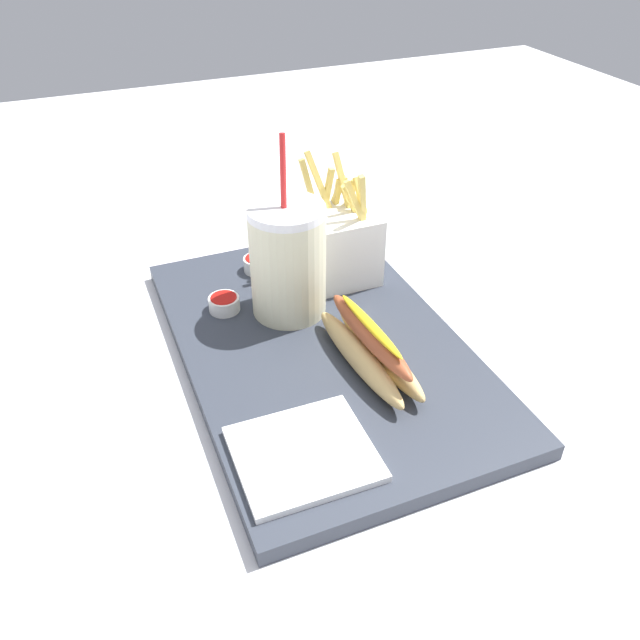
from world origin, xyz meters
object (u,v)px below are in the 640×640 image
hot_dog_1 (369,348)px  fries_basket (338,242)px  soda_cup (288,261)px  ketchup_cup_1 (224,303)px  napkin_stack (304,454)px  ketchup_cup_2 (257,263)px

hot_dog_1 → fries_basket: bearing=-13.3°
soda_cup → ketchup_cup_1: soda_cup is taller
fries_basket → ketchup_cup_1: (-0.02, 0.17, -0.04)m
soda_cup → napkin_stack: soda_cup is taller
ketchup_cup_2 → napkin_stack: (-0.34, 0.06, -0.01)m
hot_dog_1 → ketchup_cup_1: (0.17, 0.12, -0.01)m
fries_basket → hot_dog_1: bearing=166.7°
ketchup_cup_2 → fries_basket: bearing=-117.5°
ketchup_cup_1 → ketchup_cup_2: bearing=-42.2°
hot_dog_1 → napkin_stack: 0.16m
ketchup_cup_2 → napkin_stack: bearing=169.3°
soda_cup → fries_basket: (0.05, -0.09, -0.02)m
ketchup_cup_1 → napkin_stack: (-0.27, -0.00, -0.01)m
fries_basket → ketchup_cup_1: size_ratio=4.30×
soda_cup → napkin_stack: 0.26m
soda_cup → napkin_stack: bearing=163.0°
ketchup_cup_2 → ketchup_cup_1: bearing=137.8°
hot_dog_1 → ketchup_cup_1: bearing=36.1°
fries_basket → hot_dog_1: 0.20m
soda_cup → fries_basket: 0.11m
hot_dog_1 → ketchup_cup_1: hot_dog_1 is taller
fries_basket → napkin_stack: 0.34m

